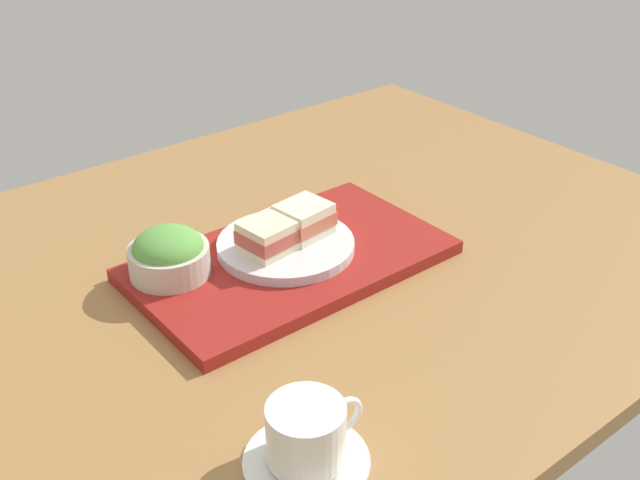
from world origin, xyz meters
TOP-DOWN VIEW (x-y plane):
  - ground_plane at (0.00, 0.00)cm, footprint 140.00×100.00cm
  - serving_tray at (-0.51, 1.62)cm, footprint 45.78×26.47cm
  - sandwich_plate at (-0.90, 0.31)cm, footprint 20.43×20.43cm
  - sandwich_near at (-4.34, 0.03)cm, footprint 8.43×7.48cm
  - sandwich_far at (2.55, 0.58)cm, footprint 8.14×7.44cm
  - salad_bowl at (15.68, -4.92)cm, footprint 11.39×11.39cm
  - coffee_cup at (21.23, 33.58)cm, footprint 13.74×13.44cm

SIDE VIEW (x-z plane):
  - ground_plane at x=0.00cm, z-range -3.00..0.00cm
  - serving_tray at x=-0.51cm, z-range 0.00..2.01cm
  - sandwich_plate at x=-0.90cm, z-range 2.01..3.52cm
  - coffee_cup at x=21.23cm, z-range -0.33..7.11cm
  - salad_bowl at x=15.68cm, z-range 1.69..8.66cm
  - sandwich_far at x=2.55cm, z-range 3.52..8.12cm
  - sandwich_near at x=-4.34cm, z-range 3.52..8.43cm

